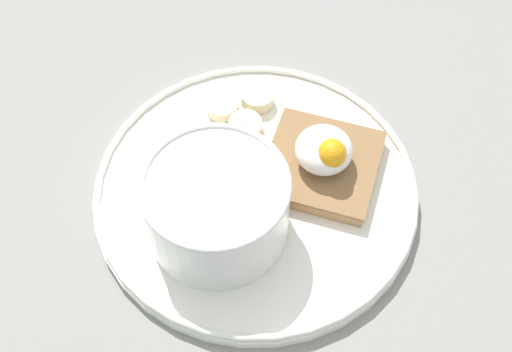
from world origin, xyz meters
TOP-DOWN VIEW (x-y plane):
  - ground_plane at (0.00, 0.00)cm, footprint 120.00×120.00cm
  - plate at (0.00, 0.00)cm, footprint 28.65×28.65cm
  - oatmeal_bowl at (0.14, -5.12)cm, footprint 12.06×12.06cm
  - toast_slice at (3.32, 5.19)cm, footprint 12.61×12.61cm
  - poached_egg at (3.50, 5.11)cm, footprint 5.04×5.00cm
  - banana_slice_front at (-4.91, 4.50)cm, footprint 4.43×4.43cm
  - banana_slice_left at (-8.10, 4.98)cm, footprint 4.41×4.40cm
  - banana_slice_back at (-6.21, 0.81)cm, footprint 4.39×4.38cm
  - banana_slice_right at (-6.04, 7.73)cm, footprint 4.11×4.12cm

SIDE VIEW (x-z plane):
  - ground_plane at x=0.00cm, z-range 0.00..2.00cm
  - plate at x=0.00cm, z-range 2.00..3.60cm
  - banana_slice_left at x=-8.10cm, z-range 2.97..4.16cm
  - banana_slice_front at x=-4.91cm, z-range 2.96..4.21cm
  - banana_slice_back at x=-6.21cm, z-range 2.97..4.44cm
  - banana_slice_right at x=-6.04cm, z-range 2.97..4.45cm
  - toast_slice at x=3.32cm, z-range 3.09..4.58cm
  - poached_egg at x=3.50cm, z-range 4.35..8.19cm
  - oatmeal_bowl at x=0.14cm, z-range 2.90..9.95cm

